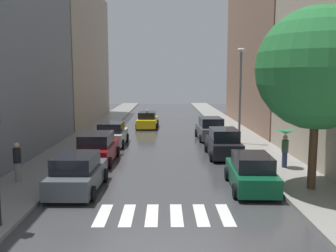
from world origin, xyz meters
name	(u,v)px	position (x,y,z in m)	size (l,w,h in m)	color
ground_plane	(165,132)	(0.00, 24.00, -0.02)	(28.00, 72.00, 0.04)	#39393C
sidewalk_left	(95,131)	(-6.50, 24.00, 0.07)	(3.00, 72.00, 0.15)	gray
sidewalk_right	(234,131)	(6.50, 24.00, 0.07)	(3.00, 72.00, 0.15)	gray
crosswalk_stripes	(164,215)	(0.00, 3.30, 0.01)	(4.95, 2.20, 0.01)	silver
building_left_mid	(69,54)	(-11.00, 32.75, 7.63)	(6.00, 20.28, 15.26)	#9E9384
building_right_mid	(274,48)	(11.00, 27.62, 7.96)	(6.00, 19.81, 15.92)	#8C6B56
parked_car_left_nearest	(77,174)	(-3.86, 6.21, 0.79)	(2.18, 4.30, 1.69)	#474C51
parked_car_left_second	(97,149)	(-4.00, 11.74, 0.82)	(2.21, 4.78, 1.77)	maroon
parked_car_left_third	(112,134)	(-3.94, 17.30, 0.80)	(2.19, 4.22, 1.71)	#B2B7BF
parked_car_right_nearest	(251,173)	(3.92, 6.43, 0.76)	(2.14, 4.26, 1.62)	#0C4C2D
parked_car_right_second	(223,144)	(3.75, 13.19, 0.84)	(2.07, 4.33, 1.81)	black
parked_car_right_third	(210,129)	(3.74, 19.68, 0.84)	(2.27, 4.48, 1.81)	#474C51
taxi_midroad	(147,120)	(-1.72, 26.54, 0.76)	(2.17, 4.59, 1.81)	yellow
pedestrian_foreground	(285,141)	(6.55, 9.81, 1.61)	(0.96, 0.96, 2.04)	navy
pedestrian_near_tree	(17,161)	(-6.94, 7.31, 1.12)	(0.36, 0.36, 1.84)	gray
street_tree_right	(317,69)	(6.49, 6.01, 5.38)	(5.20, 5.20, 7.85)	#513823
lamp_post_right	(240,89)	(5.55, 17.08, 4.16)	(0.60, 0.28, 6.96)	#595B60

